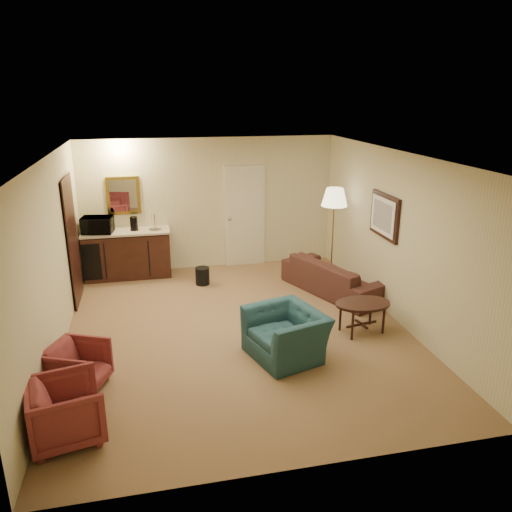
{
  "coord_description": "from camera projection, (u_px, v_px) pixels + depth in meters",
  "views": [
    {
      "loc": [
        -1.18,
        -6.71,
        3.43
      ],
      "look_at": [
        0.39,
        0.5,
        0.99
      ],
      "focal_mm": 35.0,
      "sensor_mm": 36.0,
      "label": 1
    }
  ],
  "objects": [
    {
      "name": "sofa",
      "position": [
        334.0,
        271.0,
        8.84
      ],
      "size": [
        1.34,
        2.11,
        0.8
      ],
      "primitive_type": "imported",
      "rotation": [
        0.0,
        0.0,
        1.97
      ],
      "color": "black",
      "rests_on": "ground"
    },
    {
      "name": "floor_lamp",
      "position": [
        333.0,
        235.0,
        9.23
      ],
      "size": [
        0.53,
        0.53,
        1.79
      ],
      "primitive_type": "cube",
      "rotation": [
        0.0,
        0.0,
        -0.13
      ],
      "color": "#AD7A39",
      "rests_on": "ground"
    },
    {
      "name": "rose_chair_far",
      "position": [
        66.0,
        408.0,
        5.08
      ],
      "size": [
        0.8,
        0.83,
        0.73
      ],
      "primitive_type": "imported",
      "rotation": [
        0.0,
        0.0,
        1.79
      ],
      "color": "brown",
      "rests_on": "ground"
    },
    {
      "name": "coffee_table",
      "position": [
        362.0,
        317.0,
        7.41
      ],
      "size": [
        0.91,
        0.7,
        0.48
      ],
      "primitive_type": "cube",
      "rotation": [
        0.0,
        0.0,
        0.18
      ],
      "color": "black",
      "rests_on": "ground"
    },
    {
      "name": "rose_chair_near",
      "position": [
        78.0,
        365.0,
        5.97
      ],
      "size": [
        0.78,
        0.8,
        0.64
      ],
      "primitive_type": "imported",
      "rotation": [
        0.0,
        0.0,
        1.16
      ],
      "color": "brown",
      "rests_on": "ground"
    },
    {
      "name": "wetbar_cabinet",
      "position": [
        128.0,
        254.0,
        9.58
      ],
      "size": [
        1.64,
        0.58,
        0.92
      ],
      "primitive_type": "cube",
      "color": "#361911",
      "rests_on": "ground"
    },
    {
      "name": "coffee_maker",
      "position": [
        134.0,
        224.0,
        9.44
      ],
      "size": [
        0.15,
        0.15,
        0.26
      ],
      "primitive_type": "cylinder",
      "rotation": [
        0.0,
        0.0,
        -0.05
      ],
      "color": "black",
      "rests_on": "wetbar_cabinet"
    },
    {
      "name": "teal_armchair",
      "position": [
        286.0,
        327.0,
        6.67
      ],
      "size": [
        0.92,
        1.15,
        0.88
      ],
      "primitive_type": "imported",
      "rotation": [
        0.0,
        0.0,
        -1.27
      ],
      "color": "#1E474D",
      "rests_on": "ground"
    },
    {
      "name": "microwave",
      "position": [
        97.0,
        223.0,
        9.24
      ],
      "size": [
        0.6,
        0.39,
        0.38
      ],
      "primitive_type": "imported",
      "rotation": [
        0.0,
        0.0,
        -0.15
      ],
      "color": "black",
      "rests_on": "wetbar_cabinet"
    },
    {
      "name": "waste_bin",
      "position": [
        202.0,
        276.0,
        9.28
      ],
      "size": [
        0.34,
        0.34,
        0.33
      ],
      "primitive_type": "cylinder",
      "rotation": [
        0.0,
        0.0,
        -0.4
      ],
      "color": "black",
      "rests_on": "ground"
    },
    {
      "name": "ground",
      "position": [
        238.0,
        330.0,
        7.54
      ],
      "size": [
        6.0,
        6.0,
        0.0
      ],
      "primitive_type": "plane",
      "color": "#906C49",
      "rests_on": "ground"
    },
    {
      "name": "room_walls",
      "position": [
        221.0,
        208.0,
        7.7
      ],
      "size": [
        5.02,
        6.01,
        2.61
      ],
      "color": "beige",
      "rests_on": "ground"
    }
  ]
}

